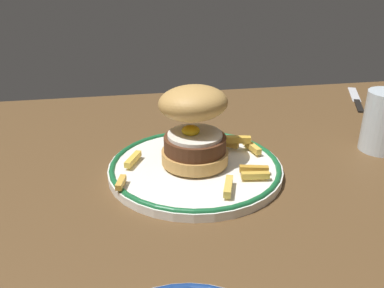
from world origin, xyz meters
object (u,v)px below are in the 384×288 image
dinner_plate (192,167)px  knife (357,100)px  burger (193,123)px  water_glass (383,126)px

dinner_plate → knife: dinner_plate is taller
dinner_plate → knife: bearing=31.8°
knife → dinner_plate: bearing=-148.2°
dinner_plate → burger: size_ratio=1.98×
dinner_plate → water_glass: bearing=4.4°
water_glass → knife: 25.52cm
burger → knife: 48.16cm
burger → water_glass: size_ratio=1.30×
water_glass → dinner_plate: bearing=-175.6°
dinner_plate → water_glass: size_ratio=2.57×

